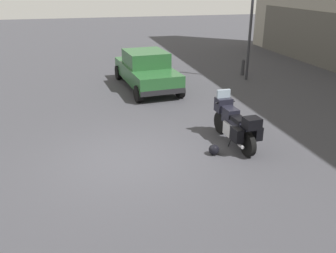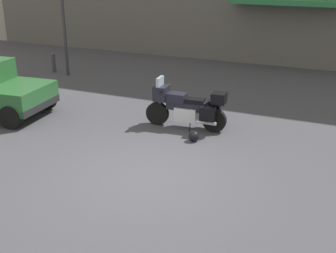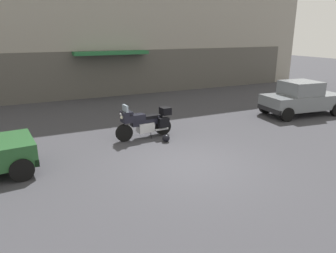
{
  "view_description": "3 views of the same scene",
  "coord_description": "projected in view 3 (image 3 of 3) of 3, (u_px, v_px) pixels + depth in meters",
  "views": [
    {
      "loc": [
        8.04,
        -0.97,
        4.21
      ],
      "look_at": [
        0.36,
        0.99,
        0.97
      ],
      "focal_mm": 37.83,
      "sensor_mm": 36.0,
      "label": 1
    },
    {
      "loc": [
        3.77,
        -7.36,
        4.33
      ],
      "look_at": [
        0.18,
        0.79,
        0.9
      ],
      "focal_mm": 46.85,
      "sensor_mm": 36.0,
      "label": 2
    },
    {
      "loc": [
        -4.42,
        -7.61,
        3.86
      ],
      "look_at": [
        -0.19,
        1.18,
        0.93
      ],
      "focal_mm": 33.66,
      "sensor_mm": 36.0,
      "label": 3
    }
  ],
  "objects": [
    {
      "name": "car_hatchback_near",
      "position": [
        301.0,
        98.0,
        15.15
      ],
      "size": [
        3.99,
        2.15,
        1.64
      ],
      "rotation": [
        0.0,
        0.0,
        -0.11
      ],
      "color": "slate",
      "rests_on": "ground"
    },
    {
      "name": "motorcycle",
      "position": [
        145.0,
        122.0,
        11.85
      ],
      "size": [
        2.26,
        0.78,
        1.36
      ],
      "rotation": [
        0.0,
        0.0,
        3.2
      ],
      "color": "black",
      "rests_on": "ground"
    },
    {
      "name": "helmet",
      "position": [
        166.0,
        138.0,
        11.52
      ],
      "size": [
        0.28,
        0.28,
        0.28
      ],
      "primitive_type": "sphere",
      "color": "black",
      "rests_on": "ground"
    },
    {
      "name": "ground_plane",
      "position": [
        191.0,
        165.0,
        9.51
      ],
      "size": [
        80.0,
        80.0,
        0.0
      ],
      "primitive_type": "plane",
      "color": "#38383D"
    }
  ]
}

